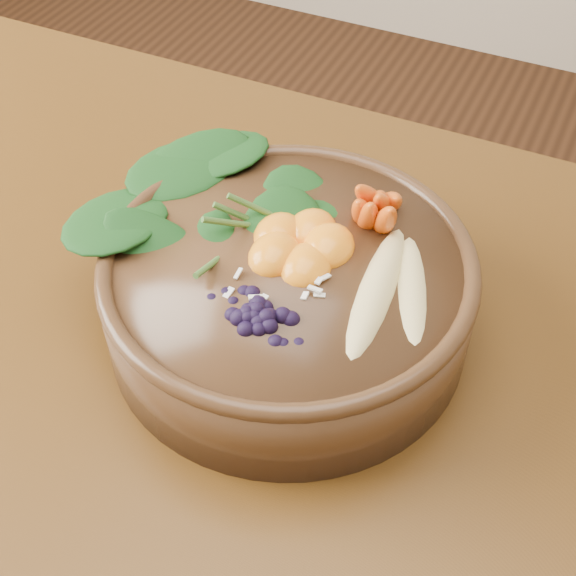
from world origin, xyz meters
name	(u,v)px	position (x,y,z in m)	size (l,w,h in m)	color
dining_table	(244,444)	(0.00, 0.00, 0.66)	(1.60, 0.90, 0.75)	#331C0C
stoneware_bowl	(288,296)	(0.01, 0.08, 0.79)	(0.33, 0.33, 0.09)	#4A301B
kale_heap	(267,177)	(-0.04, 0.15, 0.86)	(0.22, 0.19, 0.05)	#174817
carrot_cluster	(391,177)	(0.07, 0.17, 0.88)	(0.07, 0.07, 0.09)	#E25C18
banana_halves	(396,275)	(0.10, 0.09, 0.85)	(0.10, 0.19, 0.03)	#E0CC84
mandarin_cluster	(300,231)	(0.01, 0.10, 0.86)	(0.10, 0.10, 0.04)	orange
blueberry_pile	(257,296)	(0.01, 0.01, 0.86)	(0.15, 0.11, 0.05)	black
coconut_flakes	(280,274)	(0.01, 0.06, 0.84)	(0.10, 0.08, 0.01)	white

